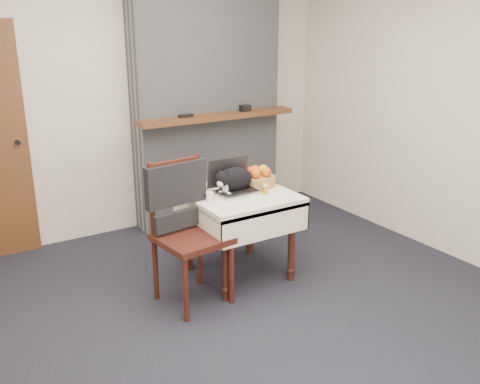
# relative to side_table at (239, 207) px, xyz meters

# --- Properties ---
(ground) EXTENTS (4.50, 4.50, 0.00)m
(ground) POSITION_rel_side_table_xyz_m (-0.46, -0.54, -0.59)
(ground) COLOR black
(ground) RESTS_ON ground
(room_shell) EXTENTS (4.52, 4.01, 2.61)m
(room_shell) POSITION_rel_side_table_xyz_m (-0.46, -0.08, 1.18)
(room_shell) COLOR beige
(room_shell) RESTS_ON ground
(chimney) EXTENTS (1.62, 0.48, 2.60)m
(chimney) POSITION_rel_side_table_xyz_m (0.44, 1.30, 0.71)
(chimney) COLOR gray
(chimney) RESTS_ON ground
(side_table) EXTENTS (0.78, 0.78, 0.70)m
(side_table) POSITION_rel_side_table_xyz_m (0.00, 0.00, 0.00)
(side_table) COLOR #38170F
(side_table) RESTS_ON ground
(laptop) EXTENTS (0.36, 0.31, 0.26)m
(laptop) POSITION_rel_side_table_xyz_m (-0.01, 0.06, 0.18)
(laptop) COLOR #B7B7BC
(laptop) RESTS_ON side_table
(cat) EXTENTS (0.47, 0.30, 0.22)m
(cat) POSITION_rel_side_table_xyz_m (-0.00, 0.06, 0.21)
(cat) COLOR black
(cat) RESTS_ON side_table
(cream_jar) EXTENTS (0.06, 0.06, 0.07)m
(cream_jar) POSITION_rel_side_table_xyz_m (-0.28, -0.04, 0.15)
(cream_jar) COLOR silver
(cream_jar) RESTS_ON side_table
(pill_bottle) EXTENTS (0.04, 0.04, 0.08)m
(pill_bottle) POSITION_rel_side_table_xyz_m (0.16, -0.13, 0.15)
(pill_bottle) COLOR #B27215
(pill_bottle) RESTS_ON side_table
(fruit_basket) EXTENTS (0.27, 0.27, 0.15)m
(fruit_basket) POSITION_rel_side_table_xyz_m (0.25, 0.10, 0.17)
(fruit_basket) COLOR #AE7A46
(fruit_basket) RESTS_ON side_table
(desk_clutter) EXTENTS (0.15, 0.03, 0.01)m
(desk_clutter) POSITION_rel_side_table_xyz_m (0.19, 0.03, 0.12)
(desk_clutter) COLOR black
(desk_clutter) RESTS_ON side_table
(chair) EXTENTS (0.53, 0.52, 1.05)m
(chair) POSITION_rel_side_table_xyz_m (-0.53, -0.08, 0.08)
(chair) COLOR #38170F
(chair) RESTS_ON ground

